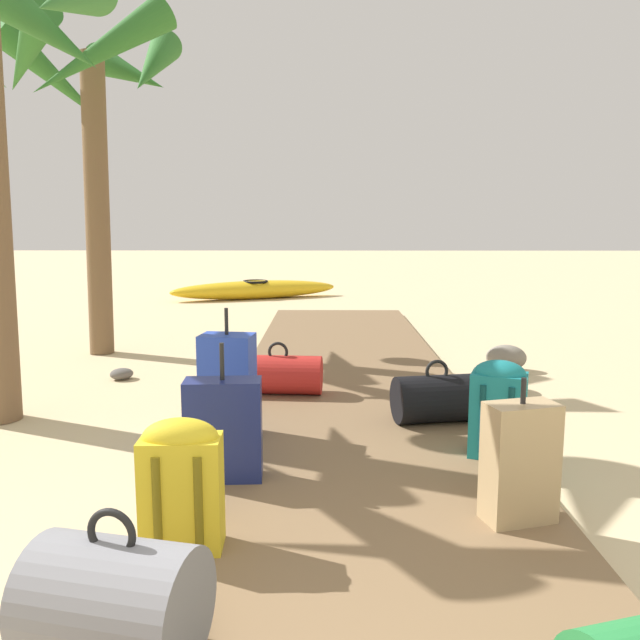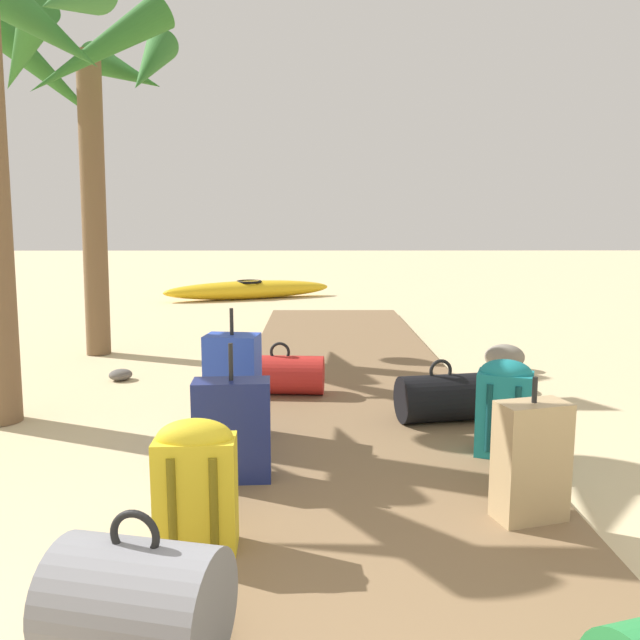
{
  "view_description": "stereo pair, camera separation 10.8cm",
  "coord_description": "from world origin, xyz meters",
  "px_view_note": "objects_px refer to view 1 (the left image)",
  "views": [
    {
      "loc": [
        -0.18,
        -0.77,
        1.44
      ],
      "look_at": [
        -0.25,
        5.06,
        0.55
      ],
      "focal_mm": 35.63,
      "sensor_mm": 36.0,
      "label": 1
    },
    {
      "loc": [
        -0.29,
        -0.77,
        1.44
      ],
      "look_at": [
        -0.25,
        5.06,
        0.55
      ],
      "focal_mm": 35.63,
      "sensor_mm": 36.0,
      "label": 2
    }
  ],
  "objects_px": {
    "duffel_bag_grey": "(115,601)",
    "backpack_yellow": "(181,481)",
    "duffel_bag_red": "(278,374)",
    "suitcase_tan": "(520,462)",
    "kayak": "(255,290)",
    "suitcase_blue": "(228,385)",
    "duffel_bag_black": "(436,398)",
    "backpack_teal": "(498,406)",
    "suitcase_navy": "(224,429)",
    "palm_tree_far_left": "(93,94)"
  },
  "relations": [
    {
      "from": "palm_tree_far_left",
      "to": "kayak",
      "type": "relative_size",
      "value": 1.12
    },
    {
      "from": "suitcase_navy",
      "to": "backpack_teal",
      "type": "height_order",
      "value": "suitcase_navy"
    },
    {
      "from": "duffel_bag_red",
      "to": "kayak",
      "type": "relative_size",
      "value": 0.22
    },
    {
      "from": "duffel_bag_black",
      "to": "suitcase_tan",
      "type": "relative_size",
      "value": 0.92
    },
    {
      "from": "backpack_teal",
      "to": "kayak",
      "type": "distance_m",
      "value": 8.92
    },
    {
      "from": "suitcase_blue",
      "to": "suitcase_tan",
      "type": "relative_size",
      "value": 1.23
    },
    {
      "from": "duffel_bag_grey",
      "to": "suitcase_tan",
      "type": "xyz_separation_m",
      "value": [
        1.54,
        0.96,
        0.08
      ]
    },
    {
      "from": "suitcase_tan",
      "to": "kayak",
      "type": "bearing_deg",
      "value": 103.53
    },
    {
      "from": "suitcase_navy",
      "to": "backpack_teal",
      "type": "relative_size",
      "value": 1.29
    },
    {
      "from": "backpack_teal",
      "to": "suitcase_blue",
      "type": "height_order",
      "value": "suitcase_blue"
    },
    {
      "from": "duffel_bag_grey",
      "to": "suitcase_blue",
      "type": "bearing_deg",
      "value": 89.51
    },
    {
      "from": "palm_tree_far_left",
      "to": "kayak",
      "type": "xyz_separation_m",
      "value": [
        1.1,
        5.21,
        -2.62
      ]
    },
    {
      "from": "duffel_bag_red",
      "to": "backpack_yellow",
      "type": "distance_m",
      "value": 2.49
    },
    {
      "from": "backpack_yellow",
      "to": "kayak",
      "type": "xyz_separation_m",
      "value": [
        -0.78,
        9.69,
        -0.2
      ]
    },
    {
      "from": "duffel_bag_red",
      "to": "suitcase_blue",
      "type": "bearing_deg",
      "value": -103.94
    },
    {
      "from": "backpack_teal",
      "to": "suitcase_blue",
      "type": "relative_size",
      "value": 0.7
    },
    {
      "from": "duffel_bag_black",
      "to": "suitcase_blue",
      "type": "relative_size",
      "value": 0.75
    },
    {
      "from": "duffel_bag_black",
      "to": "kayak",
      "type": "height_order",
      "value": "duffel_bag_black"
    },
    {
      "from": "duffel_bag_black",
      "to": "duffel_bag_grey",
      "type": "relative_size",
      "value": 1.06
    },
    {
      "from": "duffel_bag_black",
      "to": "kayak",
      "type": "bearing_deg",
      "value": 105.06
    },
    {
      "from": "backpack_teal",
      "to": "backpack_yellow",
      "type": "distance_m",
      "value": 1.94
    },
    {
      "from": "duffel_bag_black",
      "to": "palm_tree_far_left",
      "type": "relative_size",
      "value": 0.17
    },
    {
      "from": "duffel_bag_red",
      "to": "backpack_yellow",
      "type": "xyz_separation_m",
      "value": [
        -0.21,
        -2.47,
        0.14
      ]
    },
    {
      "from": "suitcase_tan",
      "to": "palm_tree_far_left",
      "type": "bearing_deg",
      "value": 128.68
    },
    {
      "from": "suitcase_blue",
      "to": "backpack_yellow",
      "type": "bearing_deg",
      "value": -88.67
    },
    {
      "from": "duffel_bag_red",
      "to": "backpack_teal",
      "type": "bearing_deg",
      "value": -44.81
    },
    {
      "from": "duffel_bag_red",
      "to": "suitcase_navy",
      "type": "xyz_separation_m",
      "value": [
        -0.16,
        -1.73,
        0.12
      ]
    },
    {
      "from": "suitcase_tan",
      "to": "backpack_teal",
      "type": "bearing_deg",
      "value": 81.79
    },
    {
      "from": "duffel_bag_grey",
      "to": "backpack_yellow",
      "type": "xyz_separation_m",
      "value": [
        0.05,
        0.69,
        0.1
      ]
    },
    {
      "from": "duffel_bag_red",
      "to": "backpack_teal",
      "type": "xyz_separation_m",
      "value": [
        1.39,
        -1.38,
        0.15
      ]
    },
    {
      "from": "suitcase_navy",
      "to": "duffel_bag_grey",
      "type": "relative_size",
      "value": 1.26
    },
    {
      "from": "backpack_yellow",
      "to": "suitcase_blue",
      "type": "distance_m",
      "value": 1.47
    },
    {
      "from": "suitcase_blue",
      "to": "suitcase_navy",
      "type": "bearing_deg",
      "value": -83.06
    },
    {
      "from": "backpack_yellow",
      "to": "suitcase_blue",
      "type": "xyz_separation_m",
      "value": [
        -0.03,
        1.47,
        0.03
      ]
    },
    {
      "from": "backpack_yellow",
      "to": "suitcase_blue",
      "type": "bearing_deg",
      "value": 91.33
    },
    {
      "from": "palm_tree_far_left",
      "to": "suitcase_tan",
      "type": "bearing_deg",
      "value": -51.32
    },
    {
      "from": "palm_tree_far_left",
      "to": "backpack_teal",
      "type": "bearing_deg",
      "value": -44.2
    },
    {
      "from": "duffel_bag_grey",
      "to": "palm_tree_far_left",
      "type": "height_order",
      "value": "palm_tree_far_left"
    },
    {
      "from": "duffel_bag_red",
      "to": "duffel_bag_grey",
      "type": "bearing_deg",
      "value": -94.81
    },
    {
      "from": "backpack_teal",
      "to": "duffel_bag_black",
      "type": "bearing_deg",
      "value": 110.6
    },
    {
      "from": "suitcase_tan",
      "to": "palm_tree_far_left",
      "type": "distance_m",
      "value": 5.91
    },
    {
      "from": "backpack_yellow",
      "to": "suitcase_tan",
      "type": "height_order",
      "value": "suitcase_tan"
    },
    {
      "from": "duffel_bag_grey",
      "to": "backpack_teal",
      "type": "xyz_separation_m",
      "value": [
        1.66,
        1.78,
        0.11
      ]
    },
    {
      "from": "suitcase_navy",
      "to": "suitcase_blue",
      "type": "xyz_separation_m",
      "value": [
        -0.09,
        0.73,
        0.06
      ]
    },
    {
      "from": "backpack_yellow",
      "to": "suitcase_tan",
      "type": "distance_m",
      "value": 1.51
    },
    {
      "from": "kayak",
      "to": "suitcase_blue",
      "type": "bearing_deg",
      "value": -84.83
    },
    {
      "from": "duffel_bag_black",
      "to": "duffel_bag_grey",
      "type": "distance_m",
      "value": 2.82
    },
    {
      "from": "duffel_bag_red",
      "to": "kayak",
      "type": "xyz_separation_m",
      "value": [
        -0.99,
        7.21,
        -0.06
      ]
    },
    {
      "from": "suitcase_navy",
      "to": "palm_tree_far_left",
      "type": "distance_m",
      "value": 4.86
    },
    {
      "from": "duffel_bag_black",
      "to": "suitcase_tan",
      "type": "bearing_deg",
      "value": -85.0
    }
  ]
}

